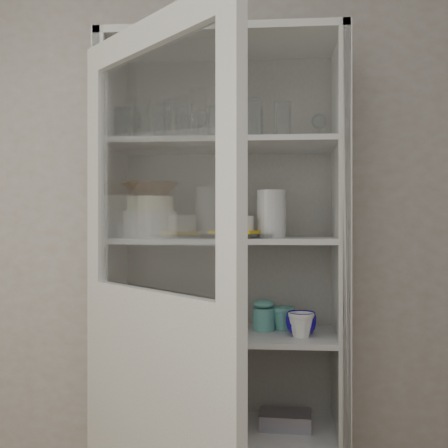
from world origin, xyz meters
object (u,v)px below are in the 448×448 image
Objects in this scene: cupboard_door at (153,359)px; glass_platter at (237,236)px; mug_blue at (301,324)px; plate_stack_front at (150,224)px; yellow_trivet at (237,232)px; teal_jar at (264,317)px; goblet_2 at (239,129)px; goblet_3 at (319,129)px; mug_white at (301,325)px; cream_dish at (169,415)px; grey_bowl_stack at (271,214)px; goblet_0 at (134,128)px; mug_teal at (283,318)px; terracotta_bowl at (150,190)px; measuring_cups at (178,330)px; white_canister at (171,314)px; tin_box at (285,420)px; white_ramekin at (237,223)px; goblet_1 at (199,126)px; pantry_cabinet at (225,311)px; cream_bowl at (150,204)px; plate_stack_back at (136,231)px.

cupboard_door is 0.69m from glass_platter.
plate_stack_front is at bearing -159.16° from mug_blue.
yellow_trivet is 1.60× the size of teal_jar.
goblet_2 is at bearing 89.55° from glass_platter.
goblet_3 is 1.48× the size of mug_white.
grey_bowl_stack is at bearing -1.30° from cream_dish.
plate_stack_front is at bearing -55.29° from goblet_0.
yellow_trivet is 0.85m from cream_dish.
goblet_2 is 1.47× the size of mug_teal.
plate_stack_front is 0.95× the size of terracotta_bowl.
grey_bowl_stack is at bearing 17.45° from yellow_trivet.
goblet_0 is at bearing 143.33° from measuring_cups.
goblet_0 reaches higher than cream_dish.
goblet_3 is 0.51× the size of glass_platter.
white_canister is at bearing -173.25° from mug_teal.
tin_box is at bearing -24.63° from goblet_2.
glass_platter is 2.24× the size of white_canister.
white_ramekin is 1.32× the size of mug_white.
goblet_2 is 1.49× the size of measuring_cups.
mug_white is at bearing -34.85° from goblet_2.
cupboard_door is 14.56× the size of white_canister.
tin_box is (0.45, 0.55, -0.38)m from cupboard_door.
tin_box is (0.56, 0.07, -0.82)m from plate_stack_front.
goblet_1 is 0.56× the size of glass_platter.
cream_dish is at bearing 169.50° from white_ramekin.
goblet_0 is 1.27m from cream_dish.
goblet_3 is 1.50× the size of measuring_cups.
plate_stack_front is at bearing 149.49° from cupboard_door.
goblet_3 is 0.61m from glass_platter.
pantry_cabinet reaches higher than cream_dish.
grey_bowl_stack is (0.39, 0.55, 0.49)m from cupboard_door.
measuring_cups is 0.49× the size of cream_dish.
terracotta_bowl is 2.07× the size of teal_jar.
grey_bowl_stack is at bearing 7.61° from terracotta_bowl.
goblet_3 is at bearing 8.22° from white_canister.
mug_blue is 0.19m from teal_jar.
measuring_cups is 0.76× the size of white_canister.
white_ramekin is at bearing 3.55° from cream_bowl.
mug_teal is 1.00× the size of mug_white.
white_canister is at bearing 165.53° from white_ramekin.
goblet_1 is at bearing -3.51° from goblet_0.
plate_stack_back is 0.76m from mug_teal.
cream_bowl is 0.81× the size of terracotta_bowl.
pantry_cabinet is 10.88× the size of cream_bowl.
cupboard_door reaches higher than grey_bowl_stack.
plate_stack_back reaches higher than mug_teal.
cream_bowl is at bearing 180.00° from terracotta_bowl.
mug_teal is (0.19, 0.11, -0.41)m from white_ramekin.
goblet_2 is 0.52m from cream_bowl.
goblet_2 reaches higher than mug_blue.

